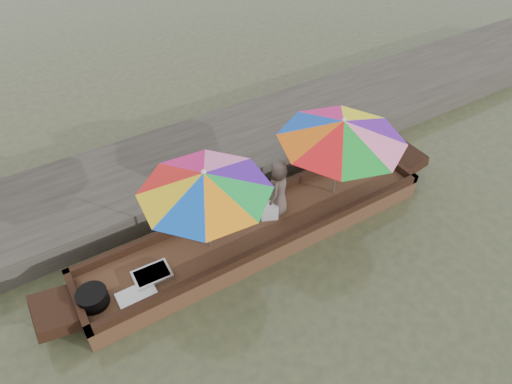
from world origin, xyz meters
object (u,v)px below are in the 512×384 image
charcoal_grill (274,201)px  tray_crayfish (152,275)px  supply_bag (269,211)px  boat_hull (259,232)px  tray_scallop (137,296)px  vendor (279,188)px  umbrella_stern (338,157)px  umbrella_bow (207,211)px  cooking_pot (93,298)px

charcoal_grill → tray_crayfish: bearing=-170.7°
charcoal_grill → supply_bag: size_ratio=1.05×
tray_crayfish → boat_hull: bearing=2.9°
tray_scallop → vendor: bearing=9.4°
tray_scallop → umbrella_stern: 3.89m
supply_bag → vendor: (0.20, 0.04, 0.39)m
tray_scallop → umbrella_bow: umbrella_bow is taller
umbrella_stern → charcoal_grill: bearing=164.8°
cooking_pot → supply_bag: supply_bag is taller
vendor → umbrella_bow: 1.38m
boat_hull → umbrella_stern: size_ratio=2.85×
boat_hull → supply_bag: size_ratio=21.73×
tray_scallop → cooking_pot: bearing=156.4°
boat_hull → tray_crayfish: size_ratio=11.11×
boat_hull → supply_bag: bearing=17.9°
boat_hull → tray_scallop: 2.27m
cooking_pot → vendor: (3.24, 0.20, 0.40)m
tray_crayfish → umbrella_stern: size_ratio=0.26×
umbrella_bow → umbrella_stern: (2.47, 0.00, 0.00)m
boat_hull → charcoal_grill: 0.61m
tray_crayfish → umbrella_stern: bearing=1.6°
tray_crayfish → umbrella_bow: bearing=5.4°
tray_scallop → charcoal_grill: size_ratio=1.85×
tray_scallop → umbrella_bow: bearing=13.8°
boat_hull → tray_scallop: tray_scallop is taller
tray_scallop → charcoal_grill: charcoal_grill is taller
umbrella_stern → tray_crayfish: bearing=-178.4°
tray_scallop → vendor: vendor is taller
boat_hull → supply_bag: (0.24, 0.08, 0.30)m
cooking_pot → boat_hull: bearing=1.8°
vendor → umbrella_stern: (1.12, -0.12, 0.26)m
tray_crayfish → tray_scallop: 0.39m
vendor → charcoal_grill: bearing=-139.6°
tray_crayfish → vendor: (2.37, 0.21, 0.47)m
supply_bag → tray_crayfish: bearing=-175.4°
vendor → umbrella_bow: bearing=-34.9°
tray_crayfish → charcoal_grill: 2.43m
umbrella_bow → umbrella_stern: bearing=0.0°
tray_crayfish → charcoal_grill: charcoal_grill is taller
boat_hull → charcoal_grill: bearing=31.8°
charcoal_grill → umbrella_bow: bearing=-167.9°
supply_bag → umbrella_bow: 1.32m
cooking_pot → umbrella_stern: size_ratio=0.20×
cooking_pot → supply_bag: size_ratio=1.55×
tray_scallop → supply_bag: supply_bag is taller
cooking_pot → tray_crayfish: size_ratio=0.79×
charcoal_grill → umbrella_stern: size_ratio=0.14×
tray_crayfish → umbrella_stern: umbrella_stern is taller
cooking_pot → umbrella_bow: 2.00m
cooking_pot → umbrella_bow: (1.89, 0.09, 0.66)m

